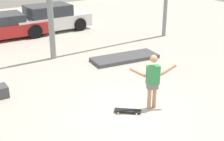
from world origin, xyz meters
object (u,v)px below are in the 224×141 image
Objects in this scene: skateboarder at (153,79)px; parked_car_red at (2,27)px; parked_car_white at (51,19)px; skateboard at (128,110)px; manual_pad at (125,58)px.

parked_car_red is (-1.40, 10.01, -0.31)m from skateboarder.
parked_car_white is (2.64, -0.06, 0.10)m from parked_car_red.
skateboard is 0.17× the size of parked_car_red.
manual_pad is (2.60, 3.66, 0.01)m from skateboard.
manual_pad is at bearing 96.29° from skateboard.
parked_car_white is (2.00, 9.77, 0.65)m from skateboard.
parked_car_red is 1.00× the size of parked_car_white.
skateboarder is at bearing 28.94° from skateboard.
manual_pad reaches higher than skateboard.
skateboarder is 10.11m from parked_car_red.
skateboard is 9.99m from parked_car_white.
skateboard is at bearing -83.60° from parked_car_red.
skateboard is at bearing -102.26° from parked_car_white.
parked_car_white is at bearing 95.64° from manual_pad.
skateboard is (-0.75, 0.17, -0.86)m from skateboarder.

